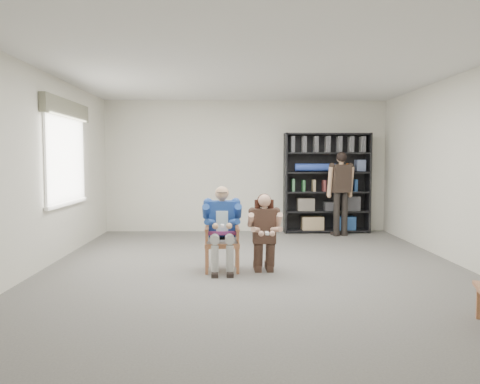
{
  "coord_description": "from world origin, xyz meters",
  "views": [
    {
      "loc": [
        -0.37,
        -6.54,
        1.55
      ],
      "look_at": [
        -0.2,
        0.6,
        1.05
      ],
      "focal_mm": 35.0,
      "sensor_mm": 36.0,
      "label": 1
    }
  ],
  "objects_px": {
    "armchair": "(222,238)",
    "kneeling_woman": "(264,233)",
    "standing_man": "(341,194)",
    "bookshelf": "(327,183)",
    "seated_man": "(222,228)"
  },
  "relations": [
    {
      "from": "bookshelf",
      "to": "armchair",
      "type": "bearing_deg",
      "value": -122.6
    },
    {
      "from": "bookshelf",
      "to": "standing_man",
      "type": "xyz_separation_m",
      "value": [
        0.19,
        -0.47,
        -0.2
      ]
    },
    {
      "from": "kneeling_woman",
      "to": "standing_man",
      "type": "bearing_deg",
      "value": 58.26
    },
    {
      "from": "armchair",
      "to": "seated_man",
      "type": "relative_size",
      "value": 0.77
    },
    {
      "from": "seated_man",
      "to": "kneeling_woman",
      "type": "relative_size",
      "value": 1.09
    },
    {
      "from": "kneeling_woman",
      "to": "bookshelf",
      "type": "distance_m",
      "value": 3.88
    },
    {
      "from": "armchair",
      "to": "standing_man",
      "type": "xyz_separation_m",
      "value": [
        2.36,
        2.92,
        0.39
      ]
    },
    {
      "from": "armchair",
      "to": "standing_man",
      "type": "relative_size",
      "value": 0.54
    },
    {
      "from": "bookshelf",
      "to": "seated_man",
      "type": "bearing_deg",
      "value": -122.6
    },
    {
      "from": "armchair",
      "to": "bookshelf",
      "type": "height_order",
      "value": "bookshelf"
    },
    {
      "from": "seated_man",
      "to": "bookshelf",
      "type": "bearing_deg",
      "value": 55.94
    },
    {
      "from": "armchair",
      "to": "kneeling_woman",
      "type": "distance_m",
      "value": 0.6
    },
    {
      "from": "armchair",
      "to": "seated_man",
      "type": "xyz_separation_m",
      "value": [
        0.0,
        0.0,
        0.14
      ]
    },
    {
      "from": "bookshelf",
      "to": "standing_man",
      "type": "relative_size",
      "value": 1.24
    },
    {
      "from": "standing_man",
      "to": "bookshelf",
      "type": "bearing_deg",
      "value": 98.17
    }
  ]
}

